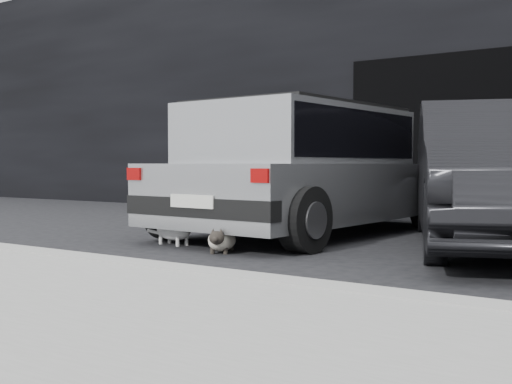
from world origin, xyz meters
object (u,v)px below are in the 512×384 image
Objects in this scene: second_car at (502,173)px; cat_siamese at (221,240)px; silver_hatchback at (305,164)px; cat_white at (175,230)px.

cat_siamese is at bearing -159.45° from second_car.
silver_hatchback is 2.29m from second_car.
cat_white is at bearing -170.36° from second_car.
silver_hatchback is at bearing -111.30° from cat_siamese.
second_car reaches higher than cat_white.
cat_siamese is at bearing -82.23° from silver_hatchback.
cat_white is at bearing -106.35° from silver_hatchback.
second_car is at bearing 130.17° from cat_white.
second_car reaches higher than cat_siamese.
silver_hatchback is 1.93m from cat_white.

